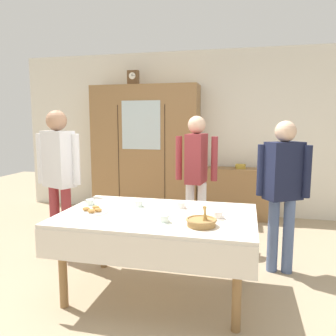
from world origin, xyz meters
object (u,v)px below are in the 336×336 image
Objects in this scene: person_behind_table_right at (59,169)px; book_stack at (240,166)px; spoon_far_right at (240,224)px; person_near_right_end at (283,182)px; tea_cup_mid_right at (181,206)px; mantel_clock at (133,78)px; pastry_plate at (93,211)px; tea_cup_near_left at (139,204)px; tea_cup_back_edge at (90,203)px; wall_cabinet at (145,151)px; tea_cup_front_edge at (218,216)px; dining_table at (157,225)px; spoon_near_right at (154,217)px; tea_cup_mid_left at (164,220)px; person_behind_table_left at (196,168)px; bread_basket at (201,222)px; bookshelf_low at (240,193)px.

book_stack is at bearing 46.77° from person_behind_table_right.
person_near_right_end reaches higher than spoon_far_right.
tea_cup_mid_right is 1.51m from person_behind_table_right.
mantel_clock reaches higher than tea_cup_mid_right.
tea_cup_near_left is at bearing 38.14° from pastry_plate.
pastry_plate is at bearing -114.43° from book_stack.
book_stack is at bearing 78.46° from tea_cup_mid_right.
person_near_right_end is at bearing 4.42° from person_behind_table_right.
wall_cabinet is at bearing 94.64° from tea_cup_back_edge.
person_near_right_end reaches higher than tea_cup_back_edge.
book_stack is 0.11× the size of person_behind_table_right.
spoon_far_right is at bearing -18.16° from tea_cup_near_left.
person_near_right_end is at bearing 52.70° from tea_cup_front_edge.
wall_cabinet is 2.73m from person_near_right_end.
spoon_far_right is at bearing -56.11° from mantel_clock.
wall_cabinet reaches higher than tea_cup_near_left.
person_behind_table_right reaches higher than dining_table.
tea_cup_front_edge is 0.54m from spoon_near_right.
book_stack is at bearing 87.26° from tea_cup_front_edge.
wall_cabinet is 16.44× the size of tea_cup_mid_right.
wall_cabinet is at bearing 79.18° from person_behind_table_right.
tea_cup_near_left is 0.38m from spoon_near_right.
tea_cup_mid_left is 0.08× the size of person_behind_table_left.
person_behind_table_right is at bearing 154.85° from bread_basket.
tea_cup_front_edge is 0.46× the size of pastry_plate.
tea_cup_near_left is 0.79m from tea_cup_front_edge.
tea_cup_mid_right is at bearing -101.54° from book_stack.
person_near_right_end is at bearing -76.39° from bookshelf_low.
pastry_plate is 0.17× the size of person_behind_table_right.
spoon_near_right is 0.07× the size of person_behind_table_right.
person_near_right_end is (2.21, -1.83, -1.31)m from mantel_clock.
bookshelf_low is (0.66, 2.64, -0.25)m from dining_table.
tea_cup_back_edge is (-1.36, -2.50, -0.07)m from book_stack.
person_near_right_end is at bearing 65.24° from spoon_far_right.
tea_cup_mid_right is at bearing 145.25° from tea_cup_front_edge.
mantel_clock is 2.55m from bookshelf_low.
spoon_near_right is 1.48m from person_behind_table_right.
person_near_right_end reaches higher than tea_cup_front_edge.
mantel_clock is 3.41m from tea_cup_front_edge.
person_behind_table_left is (1.25, -1.28, -1.27)m from mantel_clock.
bookshelf_low is 4.37× the size of bread_basket.
person_behind_table_right is (-0.58, 0.43, 0.25)m from tea_cup_back_edge.
spoon_near_right is (-0.66, -2.74, -0.09)m from book_stack.
spoon_far_right is 1.00× the size of spoon_near_right.
spoon_far_right is 2.13m from person_behind_table_right.
bookshelf_low is 8.82× the size of spoon_far_right.
spoon_near_right is (0.00, -0.10, 0.10)m from dining_table.
dining_table is 7.10× the size of bread_basket.
tea_cup_back_edge is (-0.70, 0.14, 0.12)m from dining_table.
bread_basket reaches higher than pastry_plate.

